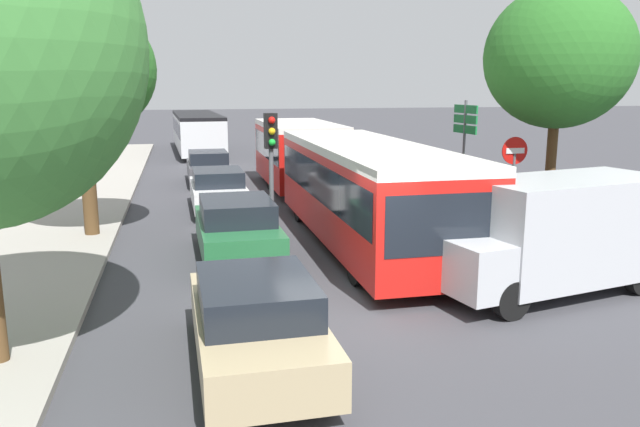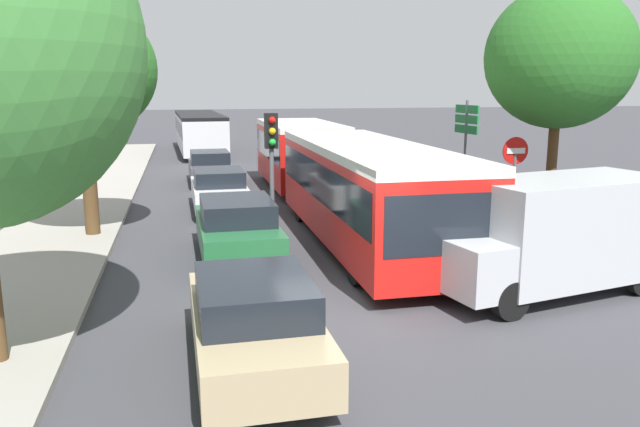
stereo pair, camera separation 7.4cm
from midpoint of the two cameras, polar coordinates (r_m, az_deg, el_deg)
The scene contains 14 objects.
ground_plane at distance 11.43m, azimuth 2.92°, elevation -9.38°, with size 200.00×200.00×0.00m, color #3D3D42.
kerb_strip_left at distance 25.36m, azimuth -19.98°, elevation 1.81°, with size 3.20×39.02×0.14m, color #9E998E.
articulated_bus at distance 19.77m, azimuth 1.26°, elevation 4.17°, with size 2.70×17.76×2.64m.
city_bus_rear at distance 39.41m, azimuth -10.93°, elevation 7.51°, with size 2.94×11.24×2.40m.
queued_car_tan at distance 9.25m, azimuth -5.81°, elevation -9.87°, with size 1.79×4.09×1.41m.
queued_car_green at distance 15.05m, azimuth -7.46°, elevation -1.34°, with size 1.85×4.23×1.46m.
queued_car_white at distance 20.85m, azimuth -9.11°, elevation 2.15°, with size 1.77×4.04×1.40m.
queued_car_graphite at distance 26.81m, azimuth -9.95°, elevation 4.20°, with size 1.75×4.01×1.38m.
white_van at distance 13.26m, azimuth 21.07°, elevation -1.59°, with size 5.30×2.94×2.31m.
traffic_light at distance 16.16m, azimuth -4.32°, elevation 5.94°, with size 0.34×0.37×3.40m.
no_entry_sign at distance 16.69m, azimuth 17.44°, elevation 3.47°, with size 0.70×0.08×2.82m.
direction_sign_post at distance 22.05m, azimuth 13.31°, elevation 7.37°, with size 0.22×1.40×3.60m.
tree_left_mid at distance 17.60m, azimuth -20.74°, elevation 11.90°, with size 3.85×3.85×6.26m.
tree_right_near at distance 17.19m, azimuth 21.18°, elevation 13.14°, with size 3.70×3.70×6.57m.
Camera 2 is at (-2.79, -10.29, 4.10)m, focal length 35.00 mm.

